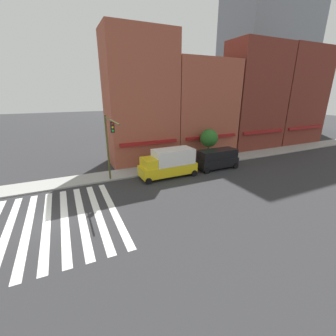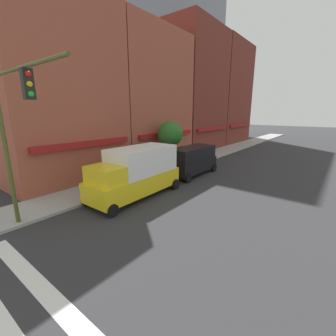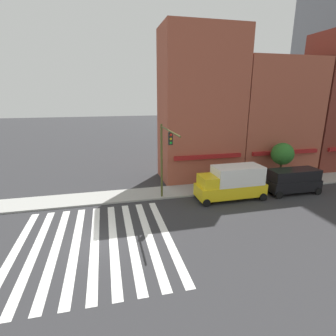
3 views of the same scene
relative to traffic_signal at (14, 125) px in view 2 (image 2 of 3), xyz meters
name	(u,v)px [view 2 (image 2 of 3)]	position (x,y,z in m)	size (l,w,h in m)	color
storefront_row	(181,91)	(20.45, 6.45, 2.97)	(37.91, 5.30, 15.98)	#9E4C38
tower_distant	(180,28)	(43.33, 22.94, 19.02)	(21.62, 11.98, 47.32)	gray
traffic_signal	(14,125)	(0.00, 0.00, 0.00)	(0.32, 5.87, 6.72)	#474C1E
box_truck_yellow	(136,172)	(6.01, -0.35, -3.05)	(6.23, 2.42, 3.04)	yellow
van_black	(192,160)	(12.42, -0.35, -3.35)	(5.01, 2.22, 2.34)	black
pedestrian_grey_coat	(142,163)	(9.51, 2.64, -3.57)	(0.32, 0.32, 1.77)	#23232D
pedestrian_green_top	(94,179)	(4.42, 1.78, -3.57)	(0.32, 0.32, 1.77)	#23232D
street_tree	(170,134)	(13.06, 2.45, -1.47)	(2.30, 2.30, 4.19)	brown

